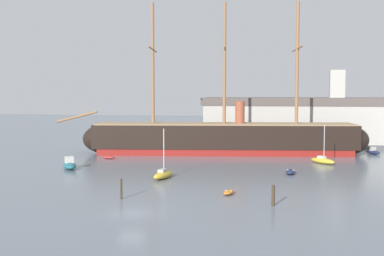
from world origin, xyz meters
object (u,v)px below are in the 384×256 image
object	(u,v)px
mooring_piling_nearest	(121,189)
dockside_warehouse_right	(327,121)
dinghy_foreground_right	(229,192)
dinghy_mid_right	(291,172)
sailboat_alongside_stern	(323,160)
motorboat_mid_left	(70,165)
mooring_piling_left_pair	(273,196)
dinghy_alongside_bow	(109,157)
dinghy_distant_centre	(225,144)
tall_ship	(224,138)
motorboat_far_right	(373,152)
sailboat_near_centre	(163,174)
motorboat_far_left	(98,143)

from	to	relation	value
mooring_piling_nearest	dockside_warehouse_right	xyz separation A→B (m)	(27.56, 62.59, 4.15)
dinghy_foreground_right	dinghy_mid_right	world-z (taller)	dinghy_mid_right
mooring_piling_nearest	sailboat_alongside_stern	bearing A→B (deg)	52.89
motorboat_mid_left	dockside_warehouse_right	size ratio (longest dim) A/B	0.08
motorboat_mid_left	mooring_piling_left_pair	size ratio (longest dim) A/B	2.25
dinghy_alongside_bow	dinghy_distant_centre	distance (m)	31.32
dinghy_mid_right	mooring_piling_nearest	size ratio (longest dim) A/B	1.37
tall_ship	motorboat_far_right	world-z (taller)	tall_ship
dinghy_foreground_right	dinghy_alongside_bow	world-z (taller)	dinghy_alongside_bow
mooring_piling_left_pair	dockside_warehouse_right	size ratio (longest dim) A/B	0.04
dockside_warehouse_right	sailboat_near_centre	bearing A→B (deg)	-118.00
dinghy_mid_right	motorboat_far_left	world-z (taller)	motorboat_far_left
dinghy_foreground_right	mooring_piling_left_pair	distance (m)	7.11
dinghy_distant_centre	mooring_piling_left_pair	bearing A→B (deg)	-78.62
tall_ship	mooring_piling_left_pair	size ratio (longest dim) A/B	27.58
sailboat_near_centre	motorboat_far_right	xyz separation A→B (m)	(33.17, 32.79, -0.09)
dinghy_foreground_right	motorboat_mid_left	world-z (taller)	motorboat_mid_left
dinghy_distant_centre	motorboat_mid_left	bearing A→B (deg)	-117.44
motorboat_far_left	dockside_warehouse_right	xyz separation A→B (m)	(50.03, 11.22, 4.73)
dinghy_distant_centre	mooring_piling_nearest	world-z (taller)	mooring_piling_nearest
dinghy_distant_centre	dockside_warehouse_right	xyz separation A→B (m)	(22.51, 5.72, 5.05)
motorboat_far_right	mooring_piling_nearest	xyz separation A→B (m)	(-34.62, -46.28, 0.63)
sailboat_near_centre	dockside_warehouse_right	xyz separation A→B (m)	(26.10, 49.09, 4.70)
sailboat_near_centre	dinghy_distant_centre	world-z (taller)	sailboat_near_centre
dinghy_alongside_bow	mooring_piling_left_pair	distance (m)	42.91
tall_ship	mooring_piling_left_pair	bearing A→B (deg)	-76.63
motorboat_far_left	sailboat_alongside_stern	bearing A→B (deg)	-22.68
dinghy_foreground_right	sailboat_near_centre	bearing A→B (deg)	138.06
tall_ship	dockside_warehouse_right	world-z (taller)	tall_ship
dockside_warehouse_right	dinghy_distant_centre	bearing A→B (deg)	-165.75
dinghy_mid_right	dinghy_alongside_bow	bearing A→B (deg)	160.91
sailboat_near_centre	dinghy_alongside_bow	distance (m)	22.55
motorboat_far_left	dinghy_foreground_right	bearing A→B (deg)	-54.10
motorboat_mid_left	dinghy_mid_right	distance (m)	33.38
tall_ship	sailboat_alongside_stern	world-z (taller)	tall_ship
tall_ship	dinghy_foreground_right	world-z (taller)	tall_ship
sailboat_alongside_stern	tall_ship	bearing A→B (deg)	151.20
mooring_piling_nearest	mooring_piling_left_pair	size ratio (longest dim) A/B	1.04
tall_ship	motorboat_far_left	xyz separation A→B (m)	(-29.09, 9.84, -2.58)
motorboat_mid_left	dinghy_mid_right	size ratio (longest dim) A/B	1.57
tall_ship	sailboat_near_centre	bearing A→B (deg)	-100.44
motorboat_far_right	dockside_warehouse_right	size ratio (longest dim) A/B	0.06
dinghy_alongside_bow	dinghy_distant_centre	size ratio (longest dim) A/B	1.29
motorboat_mid_left	sailboat_alongside_stern	size ratio (longest dim) A/B	0.75
tall_ship	sailboat_alongside_stern	xyz separation A→B (m)	(17.51, -9.62, -2.58)
motorboat_far_left	mooring_piling_left_pair	world-z (taller)	mooring_piling_left_pair
motorboat_far_right	dinghy_distant_centre	xyz separation A→B (m)	(-29.57, 10.59, -0.27)
dinghy_alongside_bow	motorboat_far_left	distance (m)	22.55
motorboat_mid_left	motorboat_far_right	xyz separation A→B (m)	(49.27, 27.34, -0.18)
sailboat_near_centre	motorboat_far_left	size ratio (longest dim) A/B	1.73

